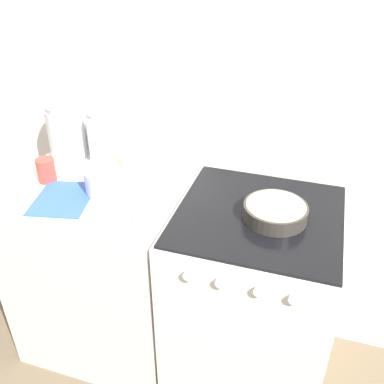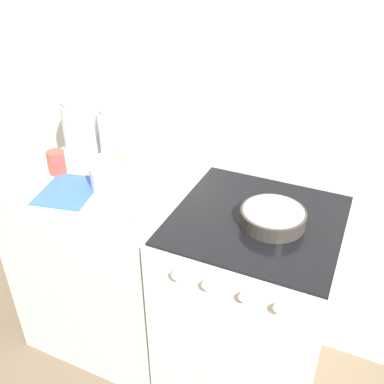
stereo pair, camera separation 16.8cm
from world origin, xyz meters
name	(u,v)px [view 2 (the right image)]	position (x,y,z in m)	size (l,w,h in m)	color
wall_back	(210,103)	(0.00, 0.66, 1.20)	(4.46, 0.05, 2.40)	white
countertop_cabinet	(112,260)	(-0.37, 0.32, 0.46)	(0.73, 0.64, 0.91)	silver
stove	(249,304)	(0.34, 0.32, 0.46)	(0.65, 0.65, 0.91)	white
mixing_bowl	(122,172)	(-0.26, 0.32, 0.97)	(0.26, 0.26, 0.24)	white
baking_pan	(273,217)	(0.40, 0.31, 0.94)	(0.24, 0.24, 0.06)	#38332D
storage_jar_left	(81,129)	(-0.61, 0.53, 1.02)	(0.17, 0.17, 0.25)	silver
storage_jar_middle	(116,137)	(-0.41, 0.53, 1.02)	(0.15, 0.15, 0.25)	silver
tin_can	(57,162)	(-0.58, 0.29, 0.96)	(0.08, 0.08, 0.10)	#CC3F33
recipe_page	(68,191)	(-0.43, 0.18, 0.91)	(0.27, 0.30, 0.01)	#3359B2
measuring_spoon	(131,213)	(-0.10, 0.13, 0.93)	(0.12, 0.04, 0.04)	white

